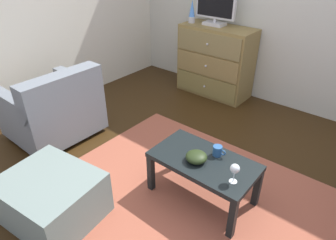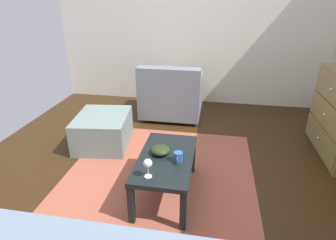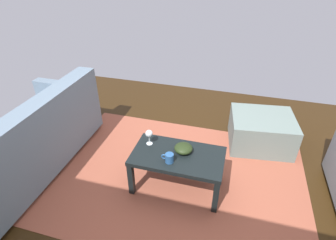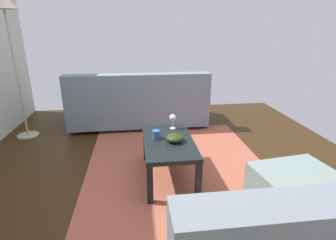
{
  "view_description": "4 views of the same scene",
  "coord_description": "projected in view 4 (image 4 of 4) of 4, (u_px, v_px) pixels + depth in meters",
  "views": [
    {
      "loc": [
        1.11,
        -1.7,
        1.88
      ],
      "look_at": [
        -0.13,
        -0.19,
        0.71
      ],
      "focal_mm": 31.62,
      "sensor_mm": 36.0,
      "label": 1
    },
    {
      "loc": [
        2.14,
        0.29,
        1.68
      ],
      "look_at": [
        0.03,
        -0.08,
        0.7
      ],
      "focal_mm": 29.16,
      "sensor_mm": 36.0,
      "label": 2
    },
    {
      "loc": [
        -0.27,
        1.76,
        1.99
      ],
      "look_at": [
        0.28,
        -0.22,
        0.67
      ],
      "focal_mm": 28.52,
      "sensor_mm": 36.0,
      "label": 3
    },
    {
      "loc": [
        -2.13,
        0.21,
        1.42
      ],
      "look_at": [
        0.24,
        -0.09,
        0.57
      ],
      "focal_mm": 28.13,
      "sensor_mm": 36.0,
      "label": 4
    }
  ],
  "objects": [
    {
      "name": "area_rug",
      "position": [
        179.0,
        173.0,
        2.7
      ],
      "size": [
        2.6,
        1.9,
        0.01
      ],
      "primitive_type": "cube",
      "color": "#9B503B",
      "rests_on": "ground_plane"
    },
    {
      "name": "coffee_table",
      "position": [
        169.0,
        146.0,
        2.53
      ],
      "size": [
        0.85,
        0.47,
        0.4
      ],
      "color": "black",
      "rests_on": "ground_plane"
    },
    {
      "name": "mug",
      "position": [
        156.0,
        135.0,
        2.53
      ],
      "size": [
        0.11,
        0.08,
        0.08
      ],
      "color": "#29548D",
      "rests_on": "coffee_table"
    },
    {
      "name": "bowl_decorative",
      "position": [
        175.0,
        138.0,
        2.47
      ],
      "size": [
        0.17,
        0.17,
        0.08
      ],
      "primitive_type": "ellipsoid",
      "color": "#212F15",
      "rests_on": "coffee_table"
    },
    {
      "name": "ground_plane",
      "position": [
        162.0,
        188.0,
        2.5
      ],
      "size": [
        5.25,
        4.61,
        0.05
      ],
      "primitive_type": "cube",
      "color": "#31200D"
    },
    {
      "name": "standing_lamp",
      "position": [
        5.0,
        16.0,
        3.12
      ],
      "size": [
        0.32,
        0.32,
        1.8
      ],
      "color": "#A59E8C",
      "rests_on": "ground_plane"
    },
    {
      "name": "ottoman",
      "position": [
        304.0,
        202.0,
        1.96
      ],
      "size": [
        0.77,
        0.68,
        0.38
      ],
      "primitive_type": "cube",
      "rotation": [
        0.0,
        0.0,
        0.13
      ],
      "color": "slate",
      "rests_on": "ground_plane"
    },
    {
      "name": "wine_glass",
      "position": [
        173.0,
        118.0,
        2.77
      ],
      "size": [
        0.07,
        0.07,
        0.16
      ],
      "color": "silver",
      "rests_on": "coffee_table"
    },
    {
      "name": "couch_large",
      "position": [
        139.0,
        104.0,
        3.96
      ],
      "size": [
        0.85,
        2.0,
        0.82
      ],
      "color": "#332319",
      "rests_on": "ground_plane"
    }
  ]
}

